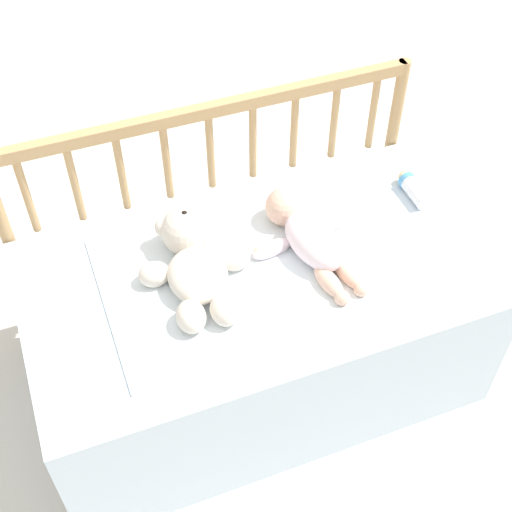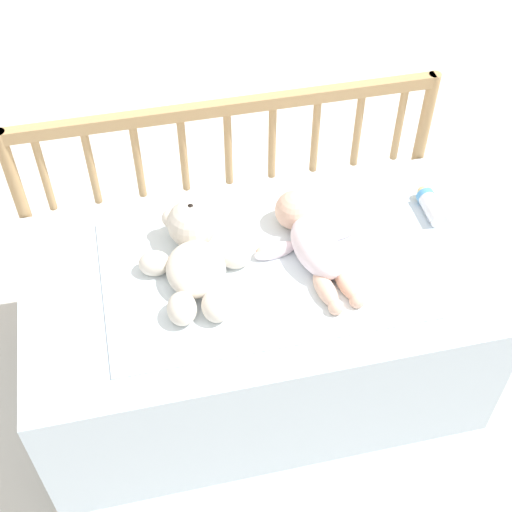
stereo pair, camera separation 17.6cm
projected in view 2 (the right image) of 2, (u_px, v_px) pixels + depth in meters
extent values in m
plane|color=silver|center=(256.00, 371.00, 2.20)|extent=(12.00, 12.00, 0.00)
cube|color=silver|center=(256.00, 326.00, 2.03)|extent=(1.21, 0.68, 0.46)
cylinder|color=tan|center=(32.00, 235.00, 2.07)|extent=(0.04, 0.04, 0.75)
cylinder|color=tan|center=(413.00, 176.00, 2.25)|extent=(0.04, 0.04, 0.75)
cube|color=tan|center=(227.00, 107.00, 1.90)|extent=(1.18, 0.03, 0.04)
cylinder|color=tan|center=(44.00, 175.00, 1.93)|extent=(0.02, 0.02, 0.25)
cylinder|color=tan|center=(92.00, 168.00, 1.95)|extent=(0.02, 0.02, 0.25)
cylinder|color=tan|center=(138.00, 162.00, 1.96)|extent=(0.02, 0.02, 0.25)
cylinder|color=tan|center=(184.00, 155.00, 1.98)|extent=(0.02, 0.02, 0.25)
cylinder|color=tan|center=(228.00, 149.00, 2.00)|extent=(0.02, 0.02, 0.25)
cylinder|color=tan|center=(272.00, 143.00, 2.02)|extent=(0.02, 0.02, 0.25)
cylinder|color=tan|center=(315.00, 137.00, 2.04)|extent=(0.02, 0.02, 0.25)
cylinder|color=tan|center=(357.00, 131.00, 2.06)|extent=(0.02, 0.02, 0.25)
cylinder|color=tan|center=(399.00, 125.00, 2.08)|extent=(0.02, 0.02, 0.25)
cube|color=white|center=(260.00, 269.00, 1.86)|extent=(0.81, 0.51, 0.01)
ellipsoid|color=silver|center=(196.00, 269.00, 1.80)|extent=(0.17, 0.20, 0.09)
sphere|color=silver|center=(192.00, 224.00, 1.88)|extent=(0.13, 0.13, 0.13)
sphere|color=tan|center=(191.00, 214.00, 1.85)|extent=(0.06, 0.06, 0.06)
sphere|color=black|center=(191.00, 207.00, 1.84)|extent=(0.02, 0.02, 0.02)
sphere|color=silver|center=(172.00, 218.00, 1.89)|extent=(0.05, 0.05, 0.05)
sphere|color=silver|center=(211.00, 215.00, 1.90)|extent=(0.05, 0.05, 0.05)
ellipsoid|color=silver|center=(155.00, 263.00, 1.83)|extent=(0.09, 0.07, 0.07)
ellipsoid|color=silver|center=(235.00, 256.00, 1.85)|extent=(0.09, 0.07, 0.07)
ellipsoid|color=silver|center=(182.00, 309.00, 1.73)|extent=(0.08, 0.10, 0.07)
ellipsoid|color=silver|center=(216.00, 306.00, 1.73)|extent=(0.08, 0.10, 0.07)
ellipsoid|color=white|center=(317.00, 248.00, 1.85)|extent=(0.15, 0.23, 0.10)
sphere|color=beige|center=(294.00, 210.00, 1.93)|extent=(0.11, 0.11, 0.11)
ellipsoid|color=white|center=(276.00, 251.00, 1.88)|extent=(0.12, 0.06, 0.04)
ellipsoid|color=white|center=(339.00, 232.00, 1.92)|extent=(0.12, 0.06, 0.04)
sphere|color=beige|center=(262.00, 253.00, 1.87)|extent=(0.04, 0.04, 0.04)
sphere|color=beige|center=(350.00, 227.00, 1.94)|extent=(0.04, 0.04, 0.04)
ellipsoid|color=beige|center=(326.00, 290.00, 1.79)|extent=(0.06, 0.12, 0.05)
ellipsoid|color=beige|center=(346.00, 283.00, 1.80)|extent=(0.06, 0.12, 0.05)
sphere|color=beige|center=(336.00, 307.00, 1.75)|extent=(0.04, 0.04, 0.04)
sphere|color=beige|center=(357.00, 301.00, 1.76)|extent=(0.04, 0.04, 0.04)
cylinder|color=white|center=(433.00, 209.00, 1.98)|extent=(0.05, 0.10, 0.05)
cylinder|color=#4C99D8|center=(426.00, 196.00, 2.01)|extent=(0.05, 0.02, 0.05)
sphere|color=#EAC67F|center=(423.00, 192.00, 2.03)|extent=(0.04, 0.04, 0.04)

